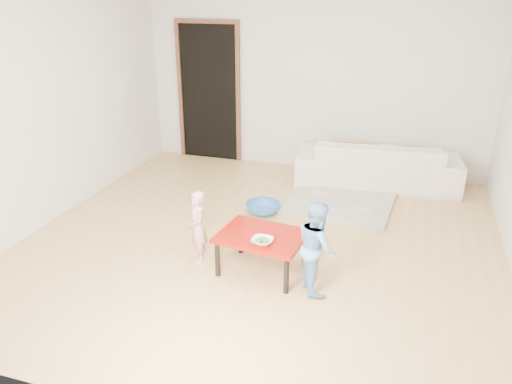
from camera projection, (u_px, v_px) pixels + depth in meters
The scene contains 13 objects.
floor at pixel (262, 240), 5.43m from camera, with size 5.00×5.00×0.01m, color tan.
back_wall at pixel (313, 81), 7.13m from camera, with size 5.00×0.02×2.60m, color silver.
left_wall at pixel (50, 107), 5.62m from camera, with size 0.02×5.00×2.60m, color silver.
doorway at pixel (209, 93), 7.66m from camera, with size 1.02×0.08×2.11m, color brown, non-canonical shape.
sofa at pixel (377, 163), 6.82m from camera, with size 2.17×0.85×0.63m, color white.
cushion at pixel (346, 151), 6.77m from camera, with size 0.49×0.43×0.13m, color orange.
red_table at pixel (262, 253), 4.77m from camera, with size 0.80×0.60×0.40m, color maroon, non-canonical shape.
bowl at pixel (262, 241), 4.52m from camera, with size 0.19×0.19×0.05m, color white.
broccoli at pixel (262, 241), 4.52m from camera, with size 0.12×0.12×0.06m, color #2D5919, non-canonical shape.
child_pink at pixel (197, 227), 4.91m from camera, with size 0.27×0.18×0.74m, color #ED6C7B.
child_blue at pixel (317, 247), 4.42m from camera, with size 0.42×0.32×0.86m, color #5A8DD1.
basin at pixel (263, 208), 6.05m from camera, with size 0.42×0.42×0.13m, color #2D69AD.
blanket at pixel (339, 203), 6.27m from camera, with size 1.28×1.06×0.06m, color #BAB1A4, non-canonical shape.
Camera 1 is at (1.39, -4.60, 2.58)m, focal length 35.00 mm.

